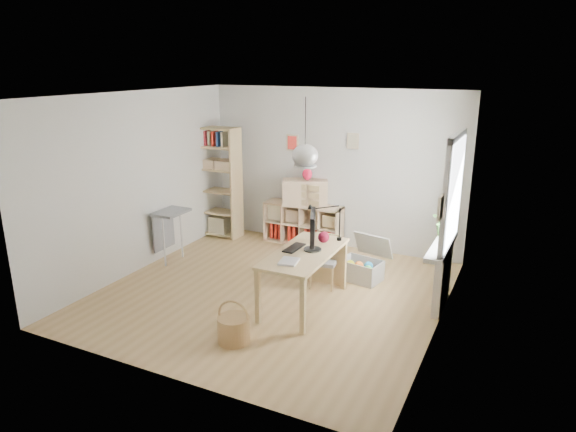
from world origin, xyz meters
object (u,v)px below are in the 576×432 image
at_px(cube_shelf, 303,227).
at_px(chair, 325,257).
at_px(tall_bookshelf, 218,178).
at_px(monitor, 313,229).
at_px(desk, 304,258).
at_px(drawer_chest, 305,192).
at_px(storage_chest, 363,266).

bearing_deg(cube_shelf, chair, -56.01).
relative_size(tall_bookshelf, chair, 2.67).
distance_m(cube_shelf, monitor, 2.51).
height_order(desk, drawer_chest, drawer_chest).
height_order(tall_bookshelf, storage_chest, tall_bookshelf).
xyz_separation_m(cube_shelf, monitor, (1.10, -2.13, 0.74)).
relative_size(tall_bookshelf, monitor, 3.57).
relative_size(cube_shelf, drawer_chest, 1.82).
height_order(cube_shelf, storage_chest, cube_shelf).
bearing_deg(monitor, tall_bookshelf, 123.58).
distance_m(chair, drawer_chest, 1.85).
bearing_deg(cube_shelf, desk, -65.39).
xyz_separation_m(desk, monitor, (0.07, 0.10, 0.38)).
xyz_separation_m(chair, monitor, (0.07, -0.61, 0.61)).
relative_size(desk, tall_bookshelf, 0.75).
bearing_deg(drawer_chest, desk, -89.93).
xyz_separation_m(tall_bookshelf, drawer_chest, (1.62, 0.24, -0.15)).
xyz_separation_m(storage_chest, drawer_chest, (-1.40, 1.02, 0.74)).
xyz_separation_m(cube_shelf, chair, (1.03, -1.53, 0.13)).
bearing_deg(drawer_chest, tall_bookshelf, 164.65).
xyz_separation_m(desk, tall_bookshelf, (-2.59, 1.95, 0.43)).
bearing_deg(desk, tall_bookshelf, 142.99).
bearing_deg(drawer_chest, monitor, -87.30).
distance_m(cube_shelf, chair, 1.84).
bearing_deg(monitor, desk, -148.35).
distance_m(storage_chest, drawer_chest, 1.88).
bearing_deg(storage_chest, tall_bookshelf, 176.90).
bearing_deg(chair, drawer_chest, 115.15).
height_order(cube_shelf, chair, chair).
height_order(cube_shelf, tall_bookshelf, tall_bookshelf).
bearing_deg(tall_bookshelf, cube_shelf, 10.19).
distance_m(chair, storage_chest, 0.67).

